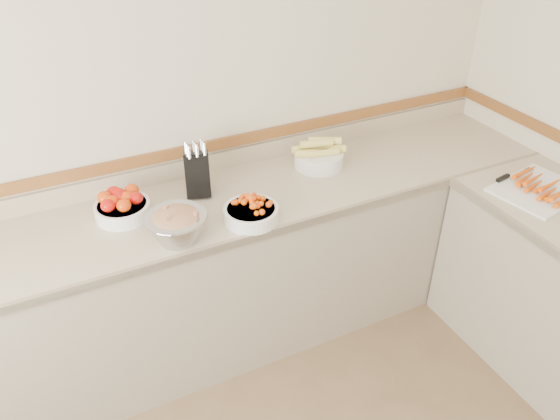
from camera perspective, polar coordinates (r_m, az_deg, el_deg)
name	(u,v)px	position (r m, az deg, el deg)	size (l,w,h in m)	color
back_wall	(156,109)	(2.74, -12.87, 10.24)	(4.00, 4.00, 0.00)	beige
counter_back	(193,282)	(2.92, -9.11, -7.43)	(4.00, 0.65, 1.08)	#C0AC8B
knife_block	(197,173)	(2.72, -8.62, 3.84)	(0.16, 0.17, 0.29)	black
tomato_bowl	(122,206)	(2.65, -16.21, 0.45)	(0.26, 0.26, 0.13)	white
cherry_tomato_bowl	(251,212)	(2.53, -3.02, -0.16)	(0.26, 0.26, 0.13)	white
corn_bowl	(319,156)	(2.98, 4.07, 5.68)	(0.29, 0.27, 0.16)	white
rhubarb_bowl	(177,225)	(2.42, -10.74, -1.55)	(0.28, 0.28, 0.15)	#B2B2BA
cutting_board	(539,188)	(3.05, 25.48, 2.06)	(0.49, 0.41, 0.06)	white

